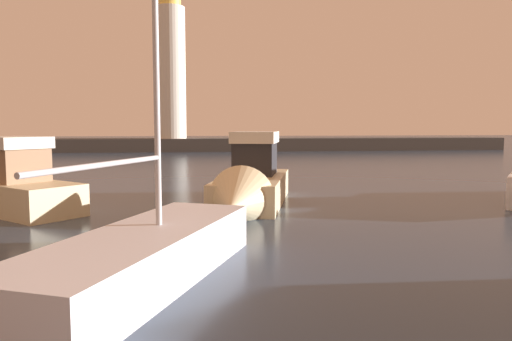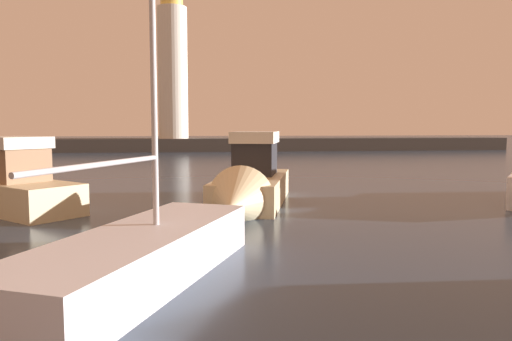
% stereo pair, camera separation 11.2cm
% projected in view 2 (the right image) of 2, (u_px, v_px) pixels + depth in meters
% --- Properties ---
extents(ground_plane, '(220.00, 220.00, 0.00)m').
position_uv_depth(ground_plane, '(209.00, 176.00, 28.50)').
color(ground_plane, '#2D3D51').
extents(breakwater, '(72.34, 4.24, 1.47)m').
position_uv_depth(breakwater, '(202.00, 145.00, 55.79)').
color(breakwater, '#423F3D').
rests_on(breakwater, ground_plane).
extents(lighthouse, '(3.31, 3.31, 17.77)m').
position_uv_depth(lighthouse, '(173.00, 63.00, 54.55)').
color(lighthouse, silver).
rests_on(lighthouse, breakwater).
extents(motorboat_4, '(4.18, 8.17, 3.22)m').
position_uv_depth(motorboat_4, '(248.00, 186.00, 17.36)').
color(motorboat_4, beige).
rests_on(motorboat_4, ground_plane).
extents(sailboat_moored, '(4.46, 6.87, 8.39)m').
position_uv_depth(sailboat_moored, '(140.00, 255.00, 9.05)').
color(sailboat_moored, silver).
rests_on(sailboat_moored, ground_plane).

